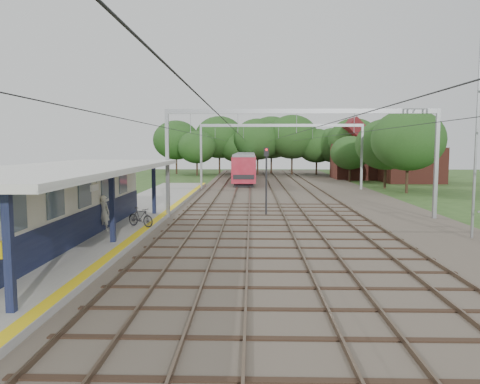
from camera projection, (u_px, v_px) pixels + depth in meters
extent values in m
plane|color=#2D4C1E|center=(240.00, 291.00, 15.11)|extent=(160.00, 160.00, 0.00)
cube|color=#473D33|center=(289.00, 194.00, 44.85)|extent=(18.00, 90.00, 0.10)
cube|color=gray|center=(126.00, 218.00, 29.21)|extent=(5.00, 52.00, 0.35)
cube|color=yellow|center=(161.00, 216.00, 29.13)|extent=(0.45, 52.00, 0.01)
cube|color=beige|center=(56.00, 202.00, 22.09)|extent=(3.20, 18.00, 3.40)
cube|color=#101634|center=(90.00, 223.00, 22.15)|extent=(0.06, 18.00, 1.40)
cube|color=slate|center=(89.00, 191.00, 22.00)|extent=(0.05, 16.00, 1.30)
cube|color=yellow|center=(2.00, 250.00, 14.14)|extent=(0.18, 0.38, 0.50)
cube|color=#101634|center=(9.00, 252.00, 12.08)|extent=(0.22, 0.22, 3.20)
cube|color=#101634|center=(112.00, 207.00, 21.04)|extent=(0.22, 0.22, 3.20)
cube|color=#101634|center=(154.00, 189.00, 29.99)|extent=(0.22, 0.22, 3.20)
cube|color=silver|center=(69.00, 169.00, 20.91)|extent=(6.40, 20.00, 0.24)
cube|color=white|center=(94.00, 188.00, 18.94)|extent=(0.06, 0.85, 0.26)
cube|color=brown|center=(204.00, 193.00, 45.04)|extent=(0.07, 88.00, 0.15)
cube|color=brown|center=(219.00, 193.00, 45.01)|extent=(0.07, 88.00, 0.15)
cube|color=brown|center=(235.00, 193.00, 44.97)|extent=(0.07, 88.00, 0.15)
cube|color=brown|center=(250.00, 193.00, 44.94)|extent=(0.07, 88.00, 0.15)
cube|color=brown|center=(273.00, 193.00, 44.88)|extent=(0.07, 88.00, 0.15)
cube|color=brown|center=(288.00, 193.00, 44.84)|extent=(0.07, 88.00, 0.15)
cube|color=brown|center=(311.00, 193.00, 44.79)|extent=(0.07, 88.00, 0.15)
cube|color=brown|center=(326.00, 193.00, 44.76)|extent=(0.07, 88.00, 0.15)
cube|color=gray|center=(167.00, 165.00, 29.82)|extent=(0.22, 0.22, 7.00)
cube|color=gray|center=(436.00, 165.00, 29.40)|extent=(0.22, 0.22, 7.00)
cube|color=gray|center=(302.00, 111.00, 29.28)|extent=(17.00, 0.20, 0.30)
cube|color=gray|center=(201.00, 157.00, 49.71)|extent=(0.22, 0.22, 7.00)
cube|color=gray|center=(362.00, 157.00, 49.29)|extent=(0.22, 0.22, 7.00)
cube|color=gray|center=(281.00, 125.00, 49.18)|extent=(17.00, 0.20, 0.30)
cylinder|color=black|center=(211.00, 137.00, 44.51)|extent=(0.02, 88.00, 0.02)
cylinder|color=black|center=(242.00, 137.00, 44.43)|extent=(0.02, 88.00, 0.02)
cylinder|color=black|center=(281.00, 137.00, 44.34)|extent=(0.02, 88.00, 0.02)
cylinder|color=black|center=(319.00, 137.00, 44.25)|extent=(0.02, 88.00, 0.02)
cube|color=gray|center=(477.00, 119.00, 22.80)|extent=(0.10, 0.10, 12.00)
cylinder|color=#382619|center=(188.00, 166.00, 75.91)|extent=(0.28, 0.28, 2.88)
ellipsoid|color=#1E3F16|center=(188.00, 144.00, 75.56)|extent=(6.72, 6.72, 5.76)
cylinder|color=#382619|center=(225.00, 167.00, 77.76)|extent=(0.28, 0.28, 2.52)
ellipsoid|color=#1E3F16|center=(225.00, 148.00, 77.46)|extent=(5.88, 5.88, 5.04)
cylinder|color=#382619|center=(262.00, 165.00, 74.60)|extent=(0.28, 0.28, 3.24)
ellipsoid|color=#1E3F16|center=(262.00, 140.00, 74.21)|extent=(7.56, 7.56, 6.48)
cylinder|color=#382619|center=(298.00, 166.00, 76.46)|extent=(0.28, 0.28, 2.70)
ellipsoid|color=#1E3F16|center=(298.00, 146.00, 76.14)|extent=(6.30, 6.30, 5.40)
cylinder|color=#382619|center=(377.00, 177.00, 52.44)|extent=(0.28, 0.28, 2.52)
ellipsoid|color=#1E3F16|center=(378.00, 149.00, 52.13)|extent=(5.88, 5.88, 5.04)
cylinder|color=#382619|center=(352.00, 168.00, 68.32)|extent=(0.28, 0.28, 2.88)
ellipsoid|color=#1E3F16|center=(352.00, 144.00, 67.98)|extent=(6.72, 6.72, 5.76)
cube|color=brown|center=(412.00, 165.00, 60.14)|extent=(7.00, 6.00, 4.50)
cube|color=maroon|center=(413.00, 140.00, 59.83)|extent=(4.99, 6.12, 4.99)
cube|color=brown|center=(362.00, 161.00, 66.21)|extent=(8.00, 6.00, 5.00)
cube|color=maroon|center=(362.00, 137.00, 65.87)|extent=(5.52, 6.12, 5.52)
imported|color=silver|center=(104.00, 213.00, 23.81)|extent=(0.77, 0.62, 1.85)
imported|color=black|center=(141.00, 217.00, 25.13)|extent=(1.74, 1.27, 1.04)
cube|color=black|center=(245.00, 180.00, 59.60)|extent=(2.17, 15.50, 0.44)
cube|color=#A5182A|center=(245.00, 167.00, 59.43)|extent=(2.71, 16.85, 2.92)
cube|color=black|center=(245.00, 165.00, 59.40)|extent=(2.75, 15.50, 0.84)
cube|color=slate|center=(245.00, 155.00, 59.28)|extent=(2.50, 16.85, 0.28)
cube|color=black|center=(246.00, 173.00, 76.95)|extent=(2.17, 15.50, 0.44)
cube|color=#A5182A|center=(246.00, 162.00, 76.79)|extent=(2.71, 16.85, 2.92)
cube|color=black|center=(246.00, 161.00, 76.76)|extent=(2.75, 15.50, 0.84)
cube|color=slate|center=(246.00, 153.00, 76.63)|extent=(2.50, 16.85, 0.28)
cylinder|color=black|center=(266.00, 185.00, 30.99)|extent=(0.13, 0.13, 4.19)
cube|color=black|center=(266.00, 152.00, 30.78)|extent=(0.34, 0.23, 0.58)
sphere|color=red|center=(266.00, 150.00, 30.67)|extent=(0.15, 0.15, 0.15)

